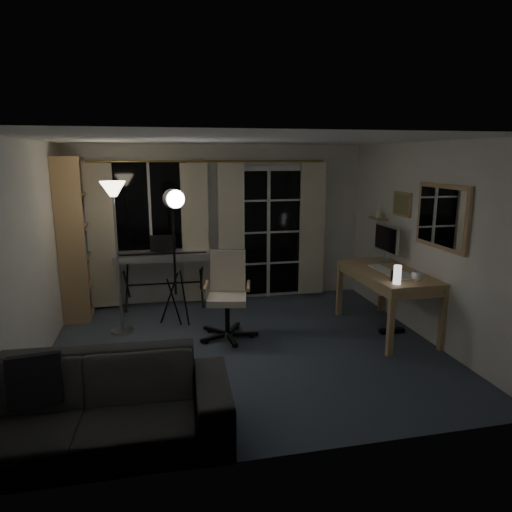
% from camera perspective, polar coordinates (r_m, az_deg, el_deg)
% --- Properties ---
extents(floor, '(4.50, 4.00, 0.02)m').
position_cam_1_polar(floor, '(5.51, -1.34, -11.57)').
color(floor, '#3D495A').
rests_on(floor, ground).
extents(window, '(1.20, 0.08, 1.40)m').
position_cam_1_polar(window, '(6.95, -13.13, 6.09)').
color(window, white).
rests_on(window, floor).
extents(french_door, '(1.32, 0.09, 2.11)m').
position_cam_1_polar(french_door, '(7.22, 1.50, 2.83)').
color(french_door, white).
rests_on(french_door, floor).
extents(curtains, '(3.60, 0.07, 2.13)m').
position_cam_1_polar(curtains, '(6.96, -5.44, 2.99)').
color(curtains, gold).
rests_on(curtains, floor).
extents(bookshelf, '(0.40, 1.05, 2.22)m').
position_cam_1_polar(bookshelf, '(6.91, -21.94, 1.73)').
color(bookshelf, tan).
rests_on(bookshelf, floor).
extents(torchiere_lamp, '(0.40, 0.40, 1.93)m').
position_cam_1_polar(torchiere_lamp, '(5.85, -17.27, 5.23)').
color(torchiere_lamp, '#B2B2B7').
rests_on(torchiere_lamp, floor).
extents(keyboard_piano, '(1.41, 0.70, 1.02)m').
position_cam_1_polar(keyboard_piano, '(6.80, -11.50, -0.22)').
color(keyboard_piano, black).
rests_on(keyboard_piano, floor).
extents(studio_light, '(0.41, 0.41, 1.86)m').
position_cam_1_polar(studio_light, '(5.93, -10.19, 5.06)').
color(studio_light, black).
rests_on(studio_light, floor).
extents(office_chair, '(0.74, 0.74, 1.07)m').
position_cam_1_polar(office_chair, '(5.72, -3.58, -3.80)').
color(office_chair, black).
rests_on(office_chair, floor).
extents(desk, '(0.78, 1.52, 0.81)m').
position_cam_1_polar(desk, '(6.04, 16.12, -2.67)').
color(desk, tan).
rests_on(desk, floor).
extents(monitor, '(0.20, 0.58, 0.51)m').
position_cam_1_polar(monitor, '(6.43, 15.99, 1.95)').
color(monitor, silver).
rests_on(monitor, desk).
extents(desk_clutter, '(0.47, 0.92, 1.02)m').
position_cam_1_polar(desk_clutter, '(5.82, 16.61, -4.01)').
color(desk_clutter, white).
rests_on(desk_clutter, desk).
extents(mug, '(0.13, 0.11, 0.13)m').
position_cam_1_polar(mug, '(5.63, 19.51, -2.23)').
color(mug, silver).
rests_on(mug, desk).
extents(wall_mirror, '(0.04, 0.94, 0.74)m').
position_cam_1_polar(wall_mirror, '(5.62, 22.24, 4.56)').
color(wall_mirror, tan).
rests_on(wall_mirror, floor).
extents(framed_print, '(0.03, 0.42, 0.32)m').
position_cam_1_polar(framed_print, '(6.37, 17.78, 6.18)').
color(framed_print, tan).
rests_on(framed_print, floor).
extents(wall_shelf, '(0.16, 0.30, 0.18)m').
position_cam_1_polar(wall_shelf, '(6.80, 15.08, 5.07)').
color(wall_shelf, tan).
rests_on(wall_shelf, floor).
extents(sofa, '(2.35, 0.79, 0.91)m').
position_cam_1_polar(sofa, '(3.89, -21.39, -15.67)').
color(sofa, '#2B2C2E').
rests_on(sofa, floor).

